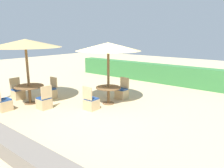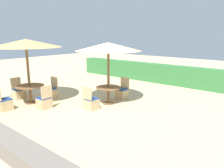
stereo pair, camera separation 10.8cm
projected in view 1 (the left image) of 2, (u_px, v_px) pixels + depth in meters
ground_plane at (102, 110)px, 8.33m from camera, size 40.00×40.00×0.00m
hedge_row at (168, 74)px, 12.59m from camera, size 13.00×0.70×1.09m
stone_border at (3, 141)px, 5.46m from camera, size 10.00×0.56×0.41m
parasol_front_left at (25, 43)px, 8.55m from camera, size 2.83×2.83×2.63m
round_table_front_left at (29, 89)px, 8.96m from camera, size 1.16×1.16×0.75m
patio_chair_front_left_west at (18, 93)px, 9.69m from camera, size 0.46×0.46×0.93m
patio_chair_front_left_north at (51, 92)px, 9.81m from camera, size 0.46×0.46×0.93m
patio_chair_front_left_east at (44, 102)px, 8.39m from camera, size 0.46×0.46×0.93m
patio_chair_front_left_south at (4, 104)px, 8.17m from camera, size 0.46×0.46×0.93m
parasol_center at (108, 47)px, 8.55m from camera, size 2.58×2.58×2.50m
round_table_center at (108, 91)px, 8.95m from camera, size 1.02×1.02×0.70m
patio_chair_center_south at (91, 103)px, 8.29m from camera, size 0.46×0.46×0.93m
patio_chair_center_north at (122, 93)px, 9.75m from camera, size 0.46×0.46×0.93m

